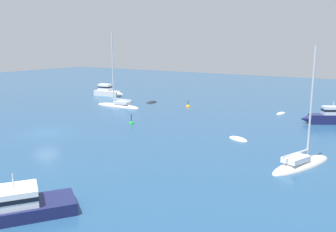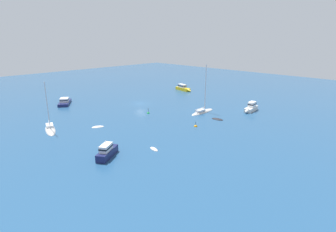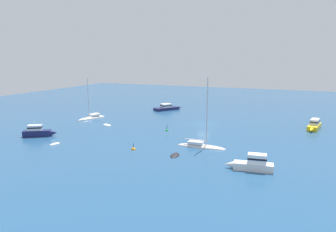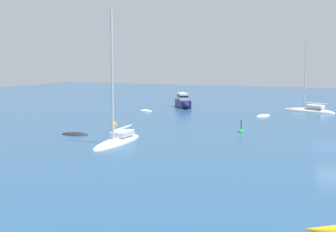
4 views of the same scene
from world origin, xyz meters
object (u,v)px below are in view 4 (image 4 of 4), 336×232
(sailboat, at_px, (118,140))
(channel_buoy, at_px, (241,132))
(skiff, at_px, (146,111))
(mooring_buoy, at_px, (114,125))
(ketch, at_px, (309,111))
(launch, at_px, (183,102))
(rib, at_px, (263,116))
(tender, at_px, (75,135))

(sailboat, height_order, channel_buoy, sailboat)
(skiff, distance_m, mooring_buoy, 13.35)
(ketch, relative_size, mooring_buoy, 7.41)
(launch, height_order, rib, launch)
(launch, height_order, skiff, launch)
(sailboat, relative_size, tender, 4.11)
(rib, distance_m, mooring_buoy, 19.02)
(launch, bearing_deg, ketch, 62.39)
(rib, xyz_separation_m, skiff, (15.64, 0.48, 0.00))
(skiff, bearing_deg, tender, -72.37)
(launch, bearing_deg, tender, -33.90)
(rib, distance_m, channel_buoy, 13.32)
(launch, relative_size, skiff, 2.69)
(sailboat, bearing_deg, tender, -112.36)
(tender, distance_m, skiff, 20.17)
(rib, relative_size, channel_buoy, 1.76)
(rib, bearing_deg, mooring_buoy, -19.20)
(ketch, xyz_separation_m, tender, (18.30, 27.76, -0.13))
(tender, bearing_deg, mooring_buoy, 80.14)
(channel_buoy, bearing_deg, mooring_buoy, 1.29)
(channel_buoy, bearing_deg, rib, -88.42)
(launch, bearing_deg, skiff, -57.12)
(rib, xyz_separation_m, tender, (13.54, 20.54, 0.00))
(ketch, bearing_deg, mooring_buoy, 67.49)
(sailboat, bearing_deg, ketch, 155.36)
(tender, bearing_deg, rib, 48.99)
(sailboat, distance_m, skiff, 23.50)
(ketch, relative_size, skiff, 4.72)
(rib, bearing_deg, sailboat, 5.84)
(tender, bearing_deg, ketch, 49.00)
(launch, relative_size, mooring_buoy, 4.23)
(tender, height_order, mooring_buoy, mooring_buoy)
(launch, height_order, ketch, ketch)
(ketch, height_order, channel_buoy, ketch)
(launch, distance_m, rib, 13.97)
(launch, bearing_deg, sailboat, -22.53)
(skiff, bearing_deg, channel_buoy, -27.05)
(channel_buoy, bearing_deg, ketch, -102.06)
(ketch, bearing_deg, tender, 74.96)
(rib, relative_size, skiff, 1.25)
(ketch, height_order, mooring_buoy, ketch)
(launch, distance_m, channel_buoy, 23.22)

